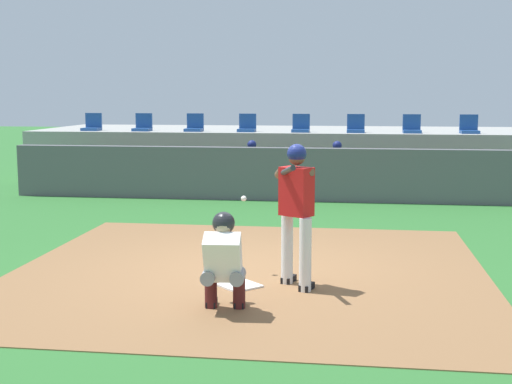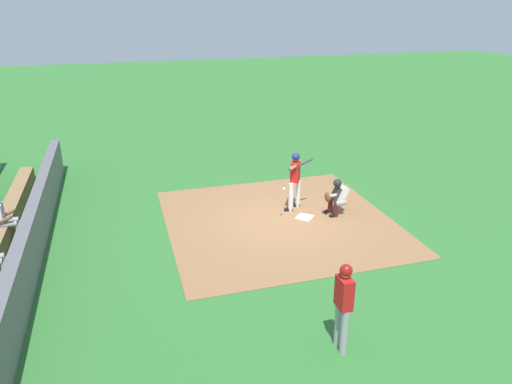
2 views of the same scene
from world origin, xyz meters
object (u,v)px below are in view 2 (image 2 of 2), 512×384
Objects in this scene: home_plate at (305,217)px; dugout_player_1 at (5,216)px; catcher_crouched at (336,196)px; batter_at_plate at (295,177)px; on_deck_batter at (343,302)px.

dugout_player_1 is (1.01, 8.14, 0.65)m from home_plate.
dugout_player_1 is at bearing 82.94° from home_plate.
home_plate is 0.34× the size of dugout_player_1.
batter_at_plate is at bearing 55.81° from catcher_crouched.
on_deck_batter reaches higher than dugout_player_1.
batter_at_plate is 1.39× the size of dugout_player_1.
on_deck_batter is 1.37× the size of dugout_player_1.
on_deck_batter is (-5.46, 1.49, 1.00)m from home_plate.
home_plate is 1.23m from batter_at_plate.
batter_at_plate is at bearing 6.00° from home_plate.
batter_at_plate is 8.09m from dugout_player_1.
batter_at_plate is 0.88× the size of catcher_crouched.
home_plate is at bearing -97.06° from dugout_player_1.
home_plate is at bearing -174.00° from batter_at_plate.
catcher_crouched is (-0.02, -0.98, 0.59)m from home_plate.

